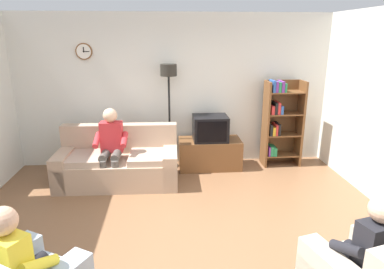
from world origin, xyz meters
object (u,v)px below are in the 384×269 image
bookshelf (280,121)px  floor_lamp (169,88)px  tv_stand (210,153)px  person_in_left_armchair (21,261)px  person_in_right_armchair (366,247)px  couch (118,164)px  person_on_couch (111,144)px  tv (210,128)px

bookshelf → floor_lamp: bearing=179.2°
tv_stand → bookshelf: bearing=3.2°
person_in_left_armchair → person_in_right_armchair: same height
floor_lamp → person_in_left_armchair: (-1.24, -3.40, -0.85)m
couch → bookshelf: size_ratio=1.22×
person_on_couch → person_in_left_armchair: bearing=-96.7°
couch → tv: bearing=17.6°
person_on_couch → couch: bearing=54.6°
couch → person_on_couch: size_ratio=1.55×
tv_stand → person_in_left_armchair: (-1.95, -3.30, 0.34)m
person_in_right_armchair → tv_stand: bearing=104.7°
tv → person_in_left_armchair: 3.82m
person_on_couch → person_in_right_armchair: 3.71m
couch → floor_lamp: (0.85, 0.62, 1.14)m
tv_stand → bookshelf: bookshelf is taller
tv → floor_lamp: bearing=170.2°
person_on_couch → tv_stand: bearing=21.0°
tv_stand → person_in_right_armchair: size_ratio=0.98×
bookshelf → person_on_couch: bearing=-166.5°
tv → floor_lamp: (-0.71, 0.12, 0.71)m
tv_stand → person_on_couch: size_ratio=0.89×
bookshelf → tv_stand: bearing=-176.8°
tv_stand → person_in_left_armchair: 3.85m
floor_lamp → person_on_couch: bearing=-141.8°
bookshelf → person_in_right_armchair: bookshelf is taller
person_in_left_armchair → floor_lamp: bearing=70.0°
couch → person_in_left_armchair: (-0.39, -2.78, 0.29)m
tv → person_in_left_armchair: (-1.95, -3.28, -0.14)m
person_on_couch → person_in_left_armchair: (-0.31, -2.67, -0.09)m
couch → person_in_right_armchair: person_in_right_armchair is taller
couch → tv_stand: couch is taller
tv_stand → person_in_left_armchair: size_ratio=0.98×
couch → tv: 1.69m
person_in_left_armchair → person_in_right_armchair: (2.83, -0.05, 0.00)m
bookshelf → person_on_couch: (-2.92, -0.70, -0.13)m
floor_lamp → person_on_couch: size_ratio=1.49×
person_in_right_armchair → couch: bearing=130.7°
couch → bookshelf: bookshelf is taller
couch → tv: tv is taller
floor_lamp → person_in_left_armchair: size_ratio=1.65×
tv → person_in_left_armchair: person_in_left_armchair is taller
couch → person_on_couch: person_on_couch is taller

